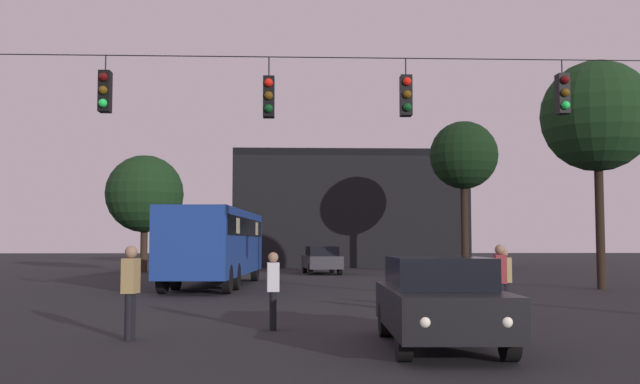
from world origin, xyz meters
TOP-DOWN VIEW (x-y plane):
  - ground_plane at (0.00, 24.50)m, footprint 168.00×168.00m
  - overhead_signal_span at (0.03, 11.50)m, footprint 17.16×0.44m
  - city_bus at (-3.97, 24.18)m, footprint 3.22×11.14m
  - car_near_right at (1.56, 7.17)m, footprint 1.94×4.39m
  - car_far_left at (0.75, 35.29)m, footprint 2.18×4.46m
  - pedestrian_crossing_left at (4.17, 12.25)m, footprint 0.30×0.40m
  - pedestrian_crossing_center at (3.73, 11.04)m, footprint 0.28×0.39m
  - pedestrian_crossing_right at (-1.32, 9.70)m, footprint 0.26×0.37m
  - pedestrian_near_bus at (-3.88, 8.28)m, footprint 0.29×0.39m
  - corner_building at (3.23, 49.20)m, footprint 16.35×9.96m
  - tree_left_silhouette at (10.68, 21.79)m, footprint 4.23×4.23m
  - tree_behind_building at (-9.55, 37.76)m, footprint 4.54×4.54m
  - tree_right_far at (8.85, 35.57)m, footprint 3.86×3.86m

SIDE VIEW (x-z plane):
  - ground_plane at x=0.00m, z-range 0.00..0.00m
  - car_near_right at x=1.56m, z-range 0.04..1.56m
  - car_far_left at x=0.75m, z-range 0.04..1.56m
  - pedestrian_crossing_right at x=-1.32m, z-range 0.09..1.67m
  - pedestrian_crossing_left at x=4.17m, z-range 0.10..1.72m
  - pedestrian_near_bus at x=-3.88m, z-range 0.12..1.83m
  - pedestrian_crossing_center at x=3.73m, z-range 0.12..1.84m
  - city_bus at x=-3.97m, z-range 0.37..3.37m
  - overhead_signal_span at x=0.03m, z-range 0.49..7.43m
  - corner_building at x=3.23m, z-range 0.00..8.19m
  - tree_behind_building at x=-9.55m, z-range 1.14..8.00m
  - tree_left_silhouette at x=10.68m, z-range 2.20..10.88m
  - tree_right_far at x=8.85m, z-range 2.32..10.95m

